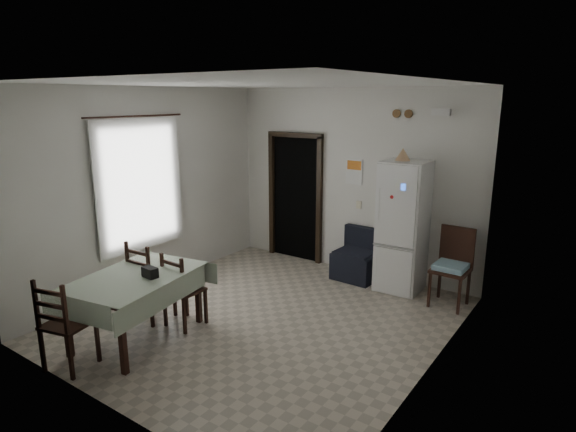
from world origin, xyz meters
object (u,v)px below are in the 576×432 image
Objects in this scene: fridge at (403,227)px; navy_seat at (357,255)px; dining_chair_far_left at (151,280)px; dining_table at (137,307)px; dining_chair_far_right at (184,289)px; dining_chair_near_head at (68,322)px; corner_chair at (451,268)px.

navy_seat is (-0.71, 0.00, -0.56)m from fridge.
dining_chair_far_left is (-2.21, -2.72, -0.43)m from fridge.
dining_table is 1.58× the size of dining_chair_far_right.
dining_chair_near_head is at bearing -105.35° from navy_seat.
navy_seat is 3.40m from dining_table.
navy_seat is 0.73× the size of corner_chair.
dining_chair_near_head reaches higher than dining_chair_far_right.
dining_chair_far_right reaches higher than dining_table.
fridge reaches higher than navy_seat.
dining_chair_far_right is at bearing 61.32° from dining_table.
dining_chair_far_left reaches higher than navy_seat.
dining_chair_far_left is 1.09× the size of dining_chair_far_right.
navy_seat is 0.52× the size of dining_table.
dining_table is 1.45× the size of dining_chair_far_left.
dining_table is at bearing 72.46° from dining_chair_far_right.
fridge reaches higher than dining_chair_far_right.
dining_chair_near_head is at bearing -124.72° from corner_chair.
dining_table is 0.60m from dining_chair_far_right.
dining_chair_far_right is (-2.50, -2.43, -0.06)m from corner_chair.
corner_chair is 1.12× the size of dining_chair_far_right.
dining_chair_near_head reaches higher than navy_seat.
corner_chair is (0.77, -0.20, -0.41)m from fridge.
corner_chair is at bearing -134.51° from dining_chair_far_right.
fridge is 1.87× the size of dining_chair_near_head.
dining_chair_far_left is 0.50m from dining_chair_far_right.
dining_chair_far_right is (0.19, 0.56, 0.08)m from dining_table.
dining_chair_near_head is (-0.07, -0.80, 0.12)m from dining_table.
corner_chair is 4.69m from dining_chair_near_head.
dining_chair_near_head is (-0.26, -1.36, 0.03)m from dining_chair_far_right.
dining_chair_far_right is at bearing -134.48° from corner_chair.
corner_chair is 3.48m from dining_chair_far_right.
corner_chair is at bearing -140.06° from dining_chair_near_head.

